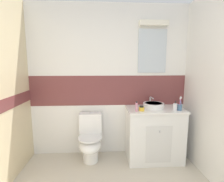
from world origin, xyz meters
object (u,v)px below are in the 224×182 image
object	(u,v)px
sink_basin	(153,105)
soap_dispenser	(175,107)
toilet	(90,139)
toothbrush_cup	(180,107)
toothpaste_tube_upright	(137,107)
hair_gel_jar	(142,109)

from	to	relation	value
sink_basin	soap_dispenser	bearing A→B (deg)	-34.70
toilet	toothbrush_cup	distance (m)	1.47
toothbrush_cup	toilet	bearing A→B (deg)	173.61
toothpaste_tube_upright	hair_gel_jar	size ratio (longest dim) A/B	1.85
toilet	hair_gel_jar	distance (m)	0.95
toothbrush_cup	soap_dispenser	distance (m)	0.08
sink_basin	hair_gel_jar	xyz separation A→B (m)	(-0.23, -0.17, -0.01)
toilet	soap_dispenser	xyz separation A→B (m)	(1.28, -0.17, 0.55)
soap_dispenser	toothpaste_tube_upright	size ratio (longest dim) A/B	1.00
toothbrush_cup	hair_gel_jar	distance (m)	0.58
sink_basin	toilet	size ratio (longest dim) A/B	0.49
soap_dispenser	hair_gel_jar	bearing A→B (deg)	177.71
toilet	soap_dispenser	distance (m)	1.40
sink_basin	toothpaste_tube_upright	distance (m)	0.37
sink_basin	toilet	world-z (taller)	sink_basin
toilet	soap_dispenser	size ratio (longest dim) A/B	5.04
sink_basin	toothbrush_cup	xyz separation A→B (m)	(0.35, -0.17, 0.01)
toothbrush_cup	sink_basin	bearing A→B (deg)	154.27
hair_gel_jar	soap_dispenser	bearing A→B (deg)	-2.29
soap_dispenser	hair_gel_jar	world-z (taller)	soap_dispenser
sink_basin	hair_gel_jar	distance (m)	0.28
soap_dispenser	toothpaste_tube_upright	world-z (taller)	same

